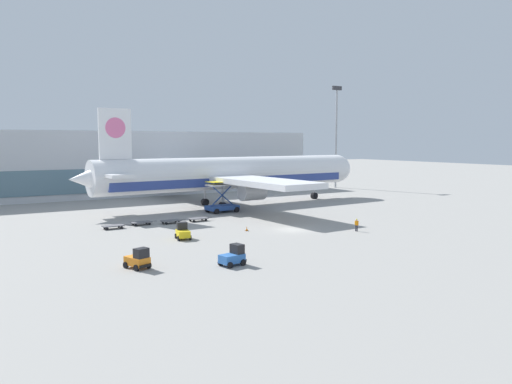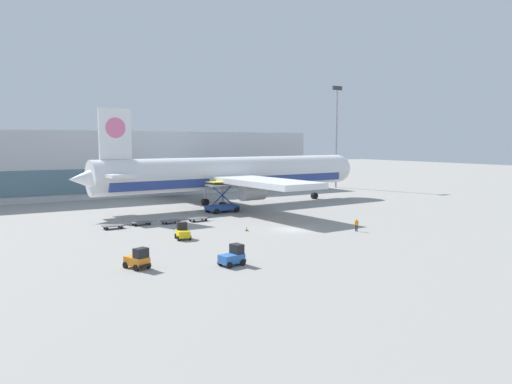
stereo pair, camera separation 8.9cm
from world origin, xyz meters
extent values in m
plane|color=gray|center=(0.00, 0.00, 0.00)|extent=(400.00, 400.00, 0.00)
cube|color=#B2B7BC|center=(-6.53, 58.17, 7.00)|extent=(90.00, 18.00, 14.00)
cube|color=slate|center=(-6.53, 49.07, 3.85)|extent=(88.20, 0.20, 4.90)
cylinder|color=#9EA0A5|center=(45.72, 44.86, 12.41)|extent=(0.50, 0.50, 24.81)
cube|color=#333338|center=(45.72, 44.86, 25.31)|extent=(2.80, 0.50, 1.00)
cylinder|color=white|center=(5.41, 26.08, 6.10)|extent=(52.25, 8.86, 5.80)
cube|color=#2D428E|center=(5.41, 26.08, 4.79)|extent=(48.09, 8.50, 1.45)
sphere|color=white|center=(31.37, 27.62, 6.10)|extent=(5.68, 5.68, 5.68)
cone|color=white|center=(-20.54, 24.55, 6.10)|extent=(6.69, 5.88, 5.51)
cube|color=white|center=(-16.39, 24.79, 13.00)|extent=(5.22, 0.75, 8.00)
cylinder|color=pink|center=(-16.39, 24.79, 13.96)|extent=(3.23, 0.74, 3.20)
cube|color=white|center=(-17.43, 24.73, 6.68)|extent=(4.36, 13.19, 0.50)
cube|color=white|center=(2.82, 25.93, 5.38)|extent=(10.82, 48.39, 0.90)
cylinder|color=#9EA0A5|center=(3.41, 15.87, 3.58)|extent=(4.36, 3.04, 2.80)
cylinder|color=#9EA0A5|center=(2.22, 35.99, 3.58)|extent=(4.36, 3.04, 2.80)
cylinder|color=#9EA0A5|center=(25.14, 27.25, 2.65)|extent=(0.36, 0.36, 4.00)
cylinder|color=black|center=(25.14, 27.25, 0.65)|extent=(1.35, 0.98, 1.30)
cylinder|color=#9EA0A5|center=(1.45, 22.64, 2.65)|extent=(0.36, 0.36, 4.00)
cylinder|color=black|center=(1.45, 22.64, 0.65)|extent=(1.35, 0.98, 1.30)
cylinder|color=#9EA0A5|center=(1.07, 29.03, 2.65)|extent=(0.36, 0.36, 4.00)
cylinder|color=black|center=(1.07, 29.03, 0.65)|extent=(1.35, 0.98, 1.30)
cube|color=#284C99|center=(-0.18, 19.72, 0.80)|extent=(5.37, 3.30, 0.70)
cube|color=#B2B2B7|center=(-0.18, 19.72, 4.60)|extent=(5.10, 3.14, 0.30)
cube|color=yellow|center=(-0.18, 19.72, 5.15)|extent=(5.10, 3.14, 0.08)
cube|color=#284C99|center=(-0.18, 19.72, 2.88)|extent=(4.26, 0.41, 3.58)
cube|color=#284C99|center=(-0.18, 19.72, 2.88)|extent=(4.26, 0.41, 3.58)
cylinder|color=black|center=(1.67, 21.33, 0.45)|extent=(0.92, 0.41, 0.90)
cylinder|color=black|center=(1.85, 18.33, 0.45)|extent=(0.92, 0.41, 0.90)
cylinder|color=black|center=(-2.22, 21.10, 0.45)|extent=(0.92, 0.41, 0.90)
cylinder|color=black|center=(-2.04, 18.10, 0.45)|extent=(0.92, 0.41, 0.90)
cube|color=orange|center=(-24.15, -9.33, 0.70)|extent=(2.07, 2.63, 0.80)
cube|color=black|center=(-23.94, -9.95, 1.55)|extent=(1.46, 1.25, 0.90)
cube|color=black|center=(-23.75, -10.50, 0.42)|extent=(1.24, 0.56, 0.24)
cylinder|color=black|center=(-23.23, -9.87, 0.30)|extent=(0.42, 0.65, 0.60)
cylinder|color=black|center=(-24.55, -10.32, 0.30)|extent=(0.42, 0.65, 0.60)
cylinder|color=black|center=(-23.75, -8.35, 0.30)|extent=(0.42, 0.65, 0.60)
cylinder|color=black|center=(-25.07, -8.80, 0.30)|extent=(0.42, 0.65, 0.60)
cube|color=yellow|center=(-15.00, 1.42, 0.70)|extent=(1.82, 2.53, 0.80)
cube|color=black|center=(-14.87, 2.06, 1.55)|extent=(1.39, 1.12, 0.90)
cube|color=black|center=(-14.76, 2.62, 0.42)|extent=(1.27, 0.40, 0.24)
cylinder|color=black|center=(-15.53, 2.34, 0.30)|extent=(0.35, 0.64, 0.60)
cylinder|color=black|center=(-14.15, 2.07, 0.30)|extent=(0.35, 0.64, 0.60)
cylinder|color=black|center=(-15.84, 0.77, 0.30)|extent=(0.35, 0.64, 0.60)
cylinder|color=black|center=(-14.47, 0.49, 0.30)|extent=(0.35, 0.64, 0.60)
cube|color=#2D66B7|center=(-16.09, -13.03, 0.70)|extent=(2.51, 1.78, 0.80)
cube|color=black|center=(-15.45, -12.92, 1.55)|extent=(1.10, 1.38, 0.90)
cube|color=black|center=(-14.88, -12.82, 0.42)|extent=(0.38, 1.27, 0.24)
cylinder|color=black|center=(-15.42, -12.20, 0.30)|extent=(0.63, 0.34, 0.60)
cylinder|color=black|center=(-15.18, -13.58, 0.30)|extent=(0.63, 0.34, 0.60)
cylinder|color=black|center=(-17.01, -12.49, 0.30)|extent=(0.63, 0.34, 0.60)
cylinder|color=black|center=(-16.76, -13.86, 0.30)|extent=(0.63, 0.34, 0.60)
cube|color=#56565B|center=(-20.26, 13.12, 0.42)|extent=(2.82, 1.54, 0.12)
cube|color=#56565B|center=(-18.41, 13.15, 0.42)|extent=(0.90, 0.09, 0.08)
cylinder|color=black|center=(-19.29, 13.77, 0.18)|extent=(0.36, 0.15, 0.36)
cylinder|color=black|center=(-19.27, 12.50, 0.18)|extent=(0.36, 0.15, 0.36)
cylinder|color=black|center=(-21.25, 13.74, 0.18)|extent=(0.36, 0.15, 0.36)
cylinder|color=black|center=(-21.23, 12.47, 0.18)|extent=(0.36, 0.15, 0.36)
cube|color=#56565B|center=(-16.01, 14.08, 0.42)|extent=(2.82, 1.54, 0.12)
cube|color=#56565B|center=(-14.16, 14.10, 0.42)|extent=(0.90, 0.09, 0.08)
cylinder|color=black|center=(-15.04, 14.73, 0.18)|extent=(0.36, 0.15, 0.36)
cylinder|color=black|center=(-15.02, 13.45, 0.18)|extent=(0.36, 0.15, 0.36)
cylinder|color=black|center=(-17.00, 14.70, 0.18)|extent=(0.36, 0.15, 0.36)
cylinder|color=black|center=(-16.98, 13.43, 0.18)|extent=(0.36, 0.15, 0.36)
cube|color=#56565B|center=(-11.88, 13.20, 0.42)|extent=(2.82, 1.54, 0.12)
cube|color=#56565B|center=(-10.03, 13.23, 0.42)|extent=(0.90, 0.09, 0.08)
cylinder|color=black|center=(-10.91, 13.86, 0.18)|extent=(0.36, 0.15, 0.36)
cylinder|color=black|center=(-10.89, 12.58, 0.18)|extent=(0.36, 0.15, 0.36)
cylinder|color=black|center=(-12.87, 13.83, 0.18)|extent=(0.36, 0.15, 0.36)
cylinder|color=black|center=(-12.85, 12.55, 0.18)|extent=(0.36, 0.15, 0.36)
cube|color=#56565B|center=(-7.64, 13.09, 0.42)|extent=(2.82, 1.54, 0.12)
cube|color=#56565B|center=(-5.79, 13.12, 0.42)|extent=(0.90, 0.09, 0.08)
cylinder|color=black|center=(-6.67, 13.74, 0.18)|extent=(0.36, 0.15, 0.36)
cylinder|color=black|center=(-6.65, 12.47, 0.18)|extent=(0.36, 0.15, 0.36)
cylinder|color=black|center=(-8.63, 13.71, 0.18)|extent=(0.36, 0.15, 0.36)
cylinder|color=black|center=(-8.61, 12.44, 0.18)|extent=(0.36, 0.15, 0.36)
cylinder|color=black|center=(6.70, -5.36, 0.40)|extent=(0.14, 0.14, 0.81)
cylinder|color=black|center=(6.76, -5.55, 0.40)|extent=(0.14, 0.14, 0.81)
cube|color=orange|center=(6.73, -5.46, 1.11)|extent=(0.31, 0.41, 0.60)
cylinder|color=orange|center=(6.66, -5.23, 1.14)|extent=(0.09, 0.09, 0.54)
cylinder|color=orange|center=(6.80, -5.69, 1.14)|extent=(0.09, 0.09, 0.54)
sphere|color=#DBB28E|center=(6.73, -5.46, 1.52)|extent=(0.22, 0.22, 0.22)
sphere|color=yellow|center=(6.73, -5.46, 1.58)|extent=(0.21, 0.21, 0.21)
cube|color=black|center=(-5.52, 2.32, 0.02)|extent=(0.40, 0.40, 0.04)
cone|color=orange|center=(-5.52, 2.32, 0.32)|extent=(0.32, 0.32, 0.55)
cylinder|color=white|center=(-5.52, 2.32, 0.35)|extent=(0.19, 0.19, 0.08)
camera|label=1|loc=(-38.32, -54.12, 11.79)|focal=35.00mm
camera|label=2|loc=(-38.24, -54.17, 11.79)|focal=35.00mm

